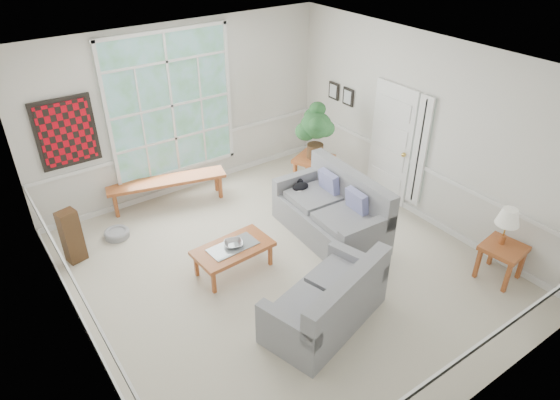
% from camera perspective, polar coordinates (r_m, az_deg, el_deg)
% --- Properties ---
extents(floor, '(5.50, 6.00, 0.01)m').
position_cam_1_polar(floor, '(7.42, 0.26, -7.86)').
color(floor, '#BFB7A1').
rests_on(floor, ground).
extents(ceiling, '(5.50, 6.00, 0.02)m').
position_cam_1_polar(ceiling, '(5.97, 0.34, 14.98)').
color(ceiling, white).
rests_on(ceiling, ground).
extents(wall_back, '(5.50, 0.02, 3.00)m').
position_cam_1_polar(wall_back, '(8.94, -11.12, 9.99)').
color(wall_back, silver).
rests_on(wall_back, ground).
extents(wall_front, '(5.50, 0.02, 3.00)m').
position_cam_1_polar(wall_front, '(4.91, 21.55, -11.95)').
color(wall_front, silver).
rests_on(wall_front, ground).
extents(wall_left, '(0.02, 6.00, 3.00)m').
position_cam_1_polar(wall_left, '(5.68, -23.02, -5.71)').
color(wall_left, silver).
rests_on(wall_left, ground).
extents(wall_right, '(0.02, 6.00, 3.00)m').
position_cam_1_polar(wall_right, '(8.30, 16.08, 7.61)').
color(wall_right, silver).
rests_on(wall_right, ground).
extents(window_back, '(2.30, 0.08, 2.40)m').
position_cam_1_polar(window_back, '(8.78, -12.29, 10.51)').
color(window_back, white).
rests_on(window_back, wall_back).
extents(entry_door, '(0.08, 0.90, 2.10)m').
position_cam_1_polar(entry_door, '(8.80, 12.54, 6.27)').
color(entry_door, white).
rests_on(entry_door, floor).
extents(door_sidelight, '(0.08, 0.26, 1.90)m').
position_cam_1_polar(door_sidelight, '(8.40, 15.70, 5.31)').
color(door_sidelight, white).
rests_on(door_sidelight, wall_right).
extents(wall_art, '(0.90, 0.06, 1.10)m').
position_cam_1_polar(wall_art, '(8.33, -23.23, 7.07)').
color(wall_art, maroon).
rests_on(wall_art, wall_back).
extents(wall_frame_near, '(0.04, 0.26, 0.32)m').
position_cam_1_polar(wall_frame_near, '(9.35, 7.75, 11.59)').
color(wall_frame_near, black).
rests_on(wall_frame_near, wall_right).
extents(wall_frame_far, '(0.04, 0.26, 0.32)m').
position_cam_1_polar(wall_frame_far, '(9.63, 6.13, 12.29)').
color(wall_frame_far, black).
rests_on(wall_frame_far, wall_right).
extents(loveseat_right, '(1.09, 1.96, 1.03)m').
position_cam_1_polar(loveseat_right, '(7.86, 5.79, -0.82)').
color(loveseat_right, gray).
rests_on(loveseat_right, floor).
extents(loveseat_front, '(1.84, 1.28, 0.90)m').
position_cam_1_polar(loveseat_front, '(6.35, 5.19, -10.66)').
color(loveseat_front, gray).
rests_on(loveseat_front, floor).
extents(coffee_table, '(1.15, 0.67, 0.42)m').
position_cam_1_polar(coffee_table, '(7.29, -5.32, -6.66)').
color(coffee_table, '#A25025').
rests_on(coffee_table, floor).
extents(pewter_bowl, '(0.42, 0.42, 0.08)m').
position_cam_1_polar(pewter_bowl, '(7.16, -5.33, -4.99)').
color(pewter_bowl, '#949499').
rests_on(pewter_bowl, coffee_table).
extents(window_bench, '(2.07, 0.90, 0.48)m').
position_cam_1_polar(window_bench, '(9.00, -12.66, 0.96)').
color(window_bench, '#A25025').
rests_on(window_bench, floor).
extents(end_table, '(0.82, 0.82, 0.61)m').
position_cam_1_polar(end_table, '(9.27, 3.81, 3.19)').
color(end_table, '#A25025').
rests_on(end_table, floor).
extents(houseplant, '(0.83, 0.83, 1.02)m').
position_cam_1_polar(houseplant, '(8.92, 4.12, 7.84)').
color(houseplant, '#245729').
rests_on(houseplant, end_table).
extents(side_table, '(0.61, 0.61, 0.55)m').
position_cam_1_polar(side_table, '(7.74, 23.84, -6.50)').
color(side_table, '#A25025').
rests_on(side_table, floor).
extents(table_lamp, '(0.43, 0.43, 0.56)m').
position_cam_1_polar(table_lamp, '(7.50, 24.41, -2.77)').
color(table_lamp, white).
rests_on(table_lamp, side_table).
extents(pet_bed, '(0.42, 0.42, 0.12)m').
position_cam_1_polar(pet_bed, '(8.43, -18.15, -3.66)').
color(pet_bed, gray).
rests_on(pet_bed, floor).
extents(floor_speaker, '(0.31, 0.26, 0.85)m').
position_cam_1_polar(floor_speaker, '(7.94, -22.73, -3.84)').
color(floor_speaker, '#432B17').
rests_on(floor_speaker, floor).
extents(cat, '(0.31, 0.22, 0.14)m').
position_cam_1_polar(cat, '(8.22, 2.36, 1.56)').
color(cat, black).
rests_on(cat, loveseat_right).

